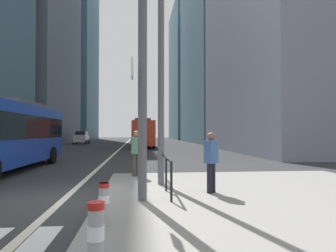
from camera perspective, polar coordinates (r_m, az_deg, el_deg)
name	(u,v)px	position (r m, az deg, el deg)	size (l,w,h in m)	color
ground_plane	(117,152)	(28.58, -9.65, -4.81)	(160.00, 160.00, 0.00)	#303033
median_island	(276,201)	(8.42, 19.59, -13.11)	(9.00, 10.00, 0.15)	gray
lane_centre_line	(122,147)	(38.55, -8.60, -3.86)	(0.20, 80.00, 0.01)	beige
office_tower_left_far	(65,30)	(81.98, -18.83, 16.78)	(13.95, 19.81, 53.99)	slate
office_tower_right_mid	(222,1)	(60.06, 10.09, 22.22)	(11.83, 23.50, 51.30)	slate
office_tower_right_far	(195,74)	(82.65, 5.02, 9.78)	(11.82, 21.29, 35.04)	slate
city_bus_blue_oncoming	(3,132)	(15.85, -28.71, -0.99)	(2.77, 11.17, 3.40)	#14389E
city_bus_red_receding	(142,132)	(37.12, -4.96, -1.15)	(2.89, 10.85, 3.40)	red
car_oncoming_mid	(81,138)	(48.48, -15.99, -2.11)	(2.14, 4.44, 1.94)	silver
car_receding_near	(148,136)	(64.95, -3.87, -1.90)	(2.12, 4.23, 1.94)	maroon
traffic_signal_gantry	(68,39)	(7.96, -18.30, 15.31)	(5.47, 0.65, 6.00)	#515156
street_lamp_post	(161,25)	(10.32, -1.32, 18.41)	(5.50, 0.32, 8.00)	#56565B
bollard_front	(96,238)	(3.68, -13.44, -19.81)	(0.20, 0.20, 0.90)	#99999E
bollard_left	(104,202)	(5.71, -11.98, -13.77)	(0.20, 0.20, 0.76)	#99999E
pedestrian_railing	(164,163)	(9.38, -0.73, -7.01)	(0.06, 4.15, 0.98)	black
pedestrian_waiting	(136,151)	(11.63, -6.01, -4.67)	(0.41, 0.29, 1.73)	#423D38
pedestrian_walking	(211,159)	(8.52, 8.13, -6.22)	(0.44, 0.44, 1.67)	black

